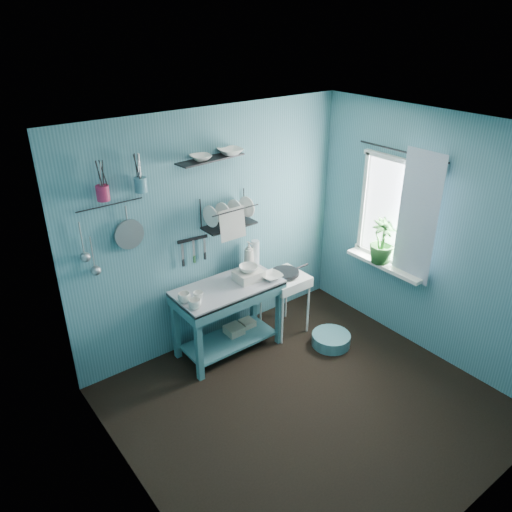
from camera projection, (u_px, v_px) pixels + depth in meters
floor at (307, 406)px, 4.62m from camera, size 3.20×3.20×0.00m
ceiling at (324, 135)px, 3.51m from camera, size 3.20×3.20×0.00m
wall_back at (214, 231)px, 5.13m from camera, size 3.20×0.00×3.20m
wall_front at (487, 388)px, 3.00m from camera, size 3.20×0.00×3.20m
wall_left at (133, 365)px, 3.19m from camera, size 0.00×3.00×3.00m
wall_right at (432, 239)px, 4.94m from camera, size 0.00×3.00×3.00m
work_counter at (229, 319)px, 5.22m from camera, size 1.18×0.73×0.78m
mug_left at (195, 304)px, 4.65m from camera, size 0.12×0.12×0.10m
mug_mid at (198, 296)px, 4.77m from camera, size 0.14×0.14×0.09m
mug_right at (184, 298)px, 4.75m from camera, size 0.17×0.17×0.10m
wash_tub at (249, 275)px, 5.14m from camera, size 0.28×0.22×0.10m
tub_bowl at (248, 268)px, 5.11m from camera, size 0.20×0.19×0.06m
soap_bottle at (249, 255)px, 5.35m from camera, size 0.11×0.12×0.30m
water_bottle at (255, 252)px, 5.42m from camera, size 0.09×0.09×0.28m
counter_bowl at (271, 276)px, 5.17m from camera, size 0.22×0.22×0.05m
hotplate_stand at (284, 303)px, 5.57m from camera, size 0.48×0.48×0.70m
frying_pan at (285, 273)px, 5.40m from camera, size 0.30×0.30×0.03m
knife_strip at (193, 239)px, 4.97m from camera, size 0.32×0.06×0.03m
dish_rack at (229, 212)px, 5.00m from camera, size 0.58×0.32×0.32m
upper_shelf at (211, 159)px, 4.67m from camera, size 0.71×0.25×0.01m
shelf_bowl_left at (201, 157)px, 4.60m from camera, size 0.22×0.22×0.05m
shelf_bowl_right at (230, 158)px, 4.81m from camera, size 0.25×0.25×0.06m
utensil_cup_magenta at (103, 193)px, 4.16m from camera, size 0.11×0.11×0.13m
utensil_cup_teal at (141, 185)px, 4.35m from camera, size 0.11×0.11×0.13m
colander at (129, 234)px, 4.49m from camera, size 0.28×0.03×0.28m
ladle_outer at (81, 238)px, 4.23m from camera, size 0.01×0.01×0.30m
ladle_inner at (92, 253)px, 4.34m from camera, size 0.01×0.01×0.30m
hook_rail at (110, 205)px, 4.29m from camera, size 0.60×0.01×0.01m
window_glass at (396, 212)px, 5.18m from camera, size 0.00×1.10×1.10m
windowsill at (385, 265)px, 5.40m from camera, size 0.16×0.95×0.04m
curtain at (417, 218)px, 4.91m from camera, size 0.00×1.35×1.35m
curtain_rod at (402, 151)px, 4.87m from camera, size 0.02×1.05×0.02m
potted_plant at (382, 241)px, 5.31m from camera, size 0.34×0.34×0.49m
storage_tin_large at (234, 335)px, 5.43m from camera, size 0.18×0.18×0.22m
storage_tin_small at (247, 328)px, 5.57m from camera, size 0.15×0.15×0.20m
floor_basin at (331, 340)px, 5.43m from camera, size 0.42×0.42×0.13m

